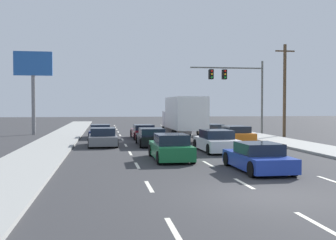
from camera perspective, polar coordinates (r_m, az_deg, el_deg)
name	(u,v)px	position (r m, az deg, el deg)	size (l,w,h in m)	color
ground_plane	(158,136)	(37.19, -1.35, -2.31)	(140.00, 140.00, 0.00)	#333335
sidewalk_right	(269,139)	(34.59, 13.94, -2.57)	(3.15, 80.00, 0.14)	#9E9E99
sidewalk_left	(56,142)	(32.07, -15.42, -2.94)	(3.15, 80.00, 0.14)	#9E9E99
lane_markings	(168,141)	(31.84, -0.05, -3.02)	(6.94, 57.00, 0.01)	silver
car_navy	(101,132)	(35.95, -9.42, -1.62)	(1.97, 4.70, 1.18)	#141E4C
car_gray	(103,138)	(28.68, -9.10, -2.46)	(2.03, 4.22, 1.26)	slate
car_maroon	(143,132)	(34.84, -3.48, -1.67)	(1.97, 4.70, 1.20)	maroon
car_black	(151,137)	(28.63, -2.34, -2.45)	(1.95, 4.61, 1.23)	black
car_green	(171,148)	(20.98, 0.37, -3.93)	(1.87, 4.36, 1.34)	#196B38
box_truck	(183,116)	(33.40, 2.18, 0.62)	(2.58, 8.09, 3.48)	white
car_white	(216,142)	(24.96, 6.75, -3.01)	(1.99, 4.40, 1.32)	white
car_blue	(258,158)	(17.87, 12.47, -5.20)	(1.94, 4.26, 1.21)	#1E389E
car_tan	(212,130)	(37.52, 6.14, -1.47)	(1.94, 4.56, 1.13)	tan
car_orange	(235,135)	(31.45, 9.39, -2.04)	(2.04, 4.21, 1.26)	orange
traffic_signal_mast	(234,81)	(40.67, 9.15, 5.43)	(7.41, 0.69, 7.24)	#595B56
utility_pole_mid	(285,89)	(38.14, 16.00, 4.16)	(1.80, 0.28, 8.30)	brown
roadside_billboard	(33,76)	(41.71, -18.34, 5.84)	(3.63, 0.36, 8.06)	slate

